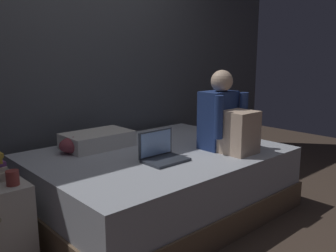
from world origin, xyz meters
name	(u,v)px	position (x,y,z in m)	size (l,w,h in m)	color
ground_plane	(165,230)	(0.00, 0.00, 0.00)	(8.00, 8.00, 0.00)	#47382D
wall_back	(78,48)	(0.00, 1.20, 1.35)	(5.60, 0.10, 2.70)	#4C4F54
bed	(159,181)	(0.20, 0.30, 0.26)	(2.00, 1.50, 0.52)	#7A6047
person_sitting	(226,120)	(0.64, -0.04, 0.77)	(0.39, 0.44, 0.66)	navy
laptop	(162,153)	(0.05, 0.09, 0.57)	(0.32, 0.23, 0.22)	#333842
pillow	(97,140)	(-0.10, 0.75, 0.58)	(0.56, 0.36, 0.13)	silver
mug	(13,178)	(-0.97, 0.28, 0.58)	(0.08, 0.08, 0.09)	#933833
clothes_pile	(80,145)	(-0.28, 0.72, 0.58)	(0.33, 0.24, 0.13)	#8E3D47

